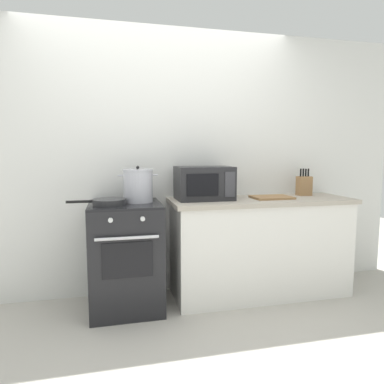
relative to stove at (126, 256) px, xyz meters
name	(u,v)px	position (x,y,z in m)	size (l,w,h in m)	color
ground_plane	(180,338)	(0.35, -0.60, -0.46)	(10.00, 10.00, 0.00)	#B2ADA3
back_wall	(190,162)	(0.65, 0.37, 0.79)	(4.40, 0.10, 2.50)	silver
lower_cabinet_right	(260,249)	(1.25, 0.02, -0.02)	(1.64, 0.56, 0.88)	white
countertop_right	(261,201)	(1.25, 0.02, 0.44)	(1.70, 0.60, 0.04)	#ADA393
stove	(126,256)	(0.00, 0.00, 0.00)	(0.60, 0.64, 0.92)	black
stock_pot	(138,186)	(0.12, 0.05, 0.60)	(0.34, 0.26, 0.31)	#B8B9C4
frying_pan	(109,202)	(-0.13, -0.07, 0.48)	(0.47, 0.27, 0.05)	#28282B
microwave	(204,183)	(0.71, 0.08, 0.61)	(0.50, 0.37, 0.30)	#232326
cutting_board	(272,197)	(1.35, 0.00, 0.47)	(0.36, 0.26, 0.02)	#997047
knife_block	(304,185)	(1.76, 0.14, 0.56)	(0.13, 0.10, 0.27)	#997047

